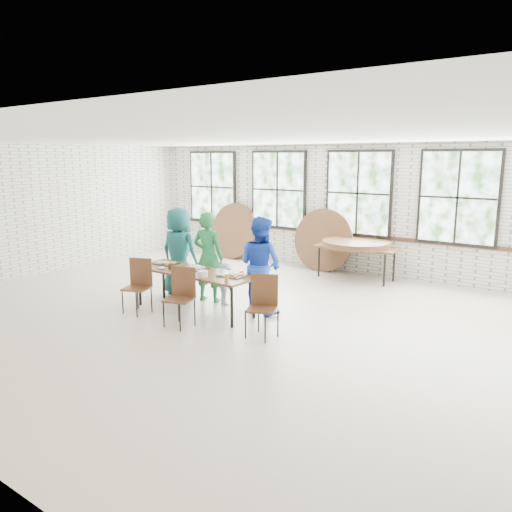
% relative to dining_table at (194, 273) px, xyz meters
% --- Properties ---
extents(room, '(12.00, 12.00, 12.00)m').
position_rel_dining_table_xyz_m(room, '(1.03, 4.47, 1.14)').
color(room, beige).
rests_on(room, ground).
extents(dining_table, '(2.42, 0.86, 0.74)m').
position_rel_dining_table_xyz_m(dining_table, '(0.00, 0.00, 0.00)').
color(dining_table, brown).
rests_on(dining_table, ground).
extents(chair_near_left, '(0.54, 0.53, 0.95)m').
position_rel_dining_table_xyz_m(chair_near_left, '(-0.78, -0.58, -0.13)').
color(chair_near_left, '#54311C').
rests_on(chair_near_left, ground).
extents(chair_near_right, '(0.52, 0.51, 0.95)m').
position_rel_dining_table_xyz_m(chair_near_right, '(0.32, -0.65, -0.13)').
color(chair_near_right, '#54311C').
rests_on(chair_near_right, ground).
extents(chair_spare, '(0.54, 0.54, 0.95)m').
position_rel_dining_table_xyz_m(chair_spare, '(1.69, -0.30, -0.13)').
color(chair_spare, '#54311C').
rests_on(chair_spare, ground).
extents(adult_teal, '(0.87, 0.59, 1.74)m').
position_rel_dining_table_xyz_m(adult_teal, '(-0.98, 0.65, 0.18)').
color(adult_teal, '#196155').
rests_on(adult_teal, ground).
extents(adult_green, '(0.68, 0.51, 1.71)m').
position_rel_dining_table_xyz_m(adult_green, '(-0.23, 0.65, 0.16)').
color(adult_green, '#1E723A').
rests_on(adult_green, ground).
extents(toddler, '(0.58, 0.47, 0.79)m').
position_rel_dining_table_xyz_m(toddler, '(0.17, 0.65, -0.30)').
color(toddler, '#152942').
rests_on(toddler, ground).
extents(adult_blue, '(0.90, 0.75, 1.70)m').
position_rel_dining_table_xyz_m(adult_blue, '(0.97, 0.65, 0.16)').
color(adult_blue, blue).
rests_on(adult_blue, ground).
extents(storage_table, '(1.86, 0.92, 0.74)m').
position_rel_dining_table_xyz_m(storage_table, '(1.29, 3.89, -0.00)').
color(storage_table, brown).
rests_on(storage_table, ground).
extents(tabletop_clutter, '(2.06, 0.62, 0.11)m').
position_rel_dining_table_xyz_m(tabletop_clutter, '(0.10, -0.03, 0.08)').
color(tabletop_clutter, black).
rests_on(tabletop_clutter, dining_table).
extents(round_tops_stacked, '(1.50, 1.50, 0.13)m').
position_rel_dining_table_xyz_m(round_tops_stacked, '(1.29, 3.89, 0.12)').
color(round_tops_stacked, brown).
rests_on(round_tops_stacked, storage_table).
extents(round_tops_leaning, '(4.31, 0.49, 1.49)m').
position_rel_dining_table_xyz_m(round_tops_leaning, '(-1.11, 4.25, 0.05)').
color(round_tops_leaning, brown).
rests_on(round_tops_leaning, ground).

